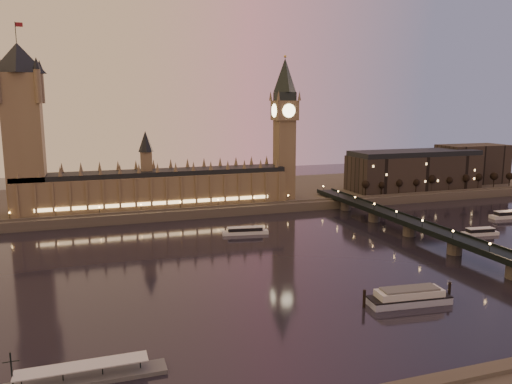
% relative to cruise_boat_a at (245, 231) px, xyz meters
% --- Properties ---
extents(ground, '(700.00, 700.00, 0.00)m').
position_rel_cruise_boat_a_xyz_m(ground, '(-2.44, -52.88, -1.90)').
color(ground, black).
rests_on(ground, ground).
extents(far_embankment, '(560.00, 130.00, 6.00)m').
position_rel_cruise_boat_a_xyz_m(far_embankment, '(27.56, 112.12, 1.10)').
color(far_embankment, '#423D35').
rests_on(far_embankment, ground).
extents(palace_of_westminster, '(180.00, 26.62, 52.00)m').
position_rel_cruise_boat_a_xyz_m(palace_of_westminster, '(-42.57, 68.11, 19.80)').
color(palace_of_westminster, brown).
rests_on(palace_of_westminster, ground).
extents(victoria_tower, '(31.68, 31.68, 118.00)m').
position_rel_cruise_boat_a_xyz_m(victoria_tower, '(-122.44, 68.12, 63.88)').
color(victoria_tower, brown).
rests_on(victoria_tower, ground).
extents(big_ben, '(17.68, 17.68, 104.00)m').
position_rel_cruise_boat_a_xyz_m(big_ben, '(51.55, 68.11, 62.05)').
color(big_ben, brown).
rests_on(big_ben, ground).
extents(westminster_bridge, '(13.20, 260.00, 15.30)m').
position_rel_cruise_boat_a_xyz_m(westminster_bridge, '(89.17, -52.88, 3.61)').
color(westminster_bridge, black).
rests_on(westminster_bridge, ground).
extents(city_block, '(155.00, 45.00, 34.00)m').
position_rel_cruise_boat_a_xyz_m(city_block, '(192.50, 78.05, 20.34)').
color(city_block, black).
rests_on(city_block, ground).
extents(bare_tree_0, '(5.68, 5.68, 11.54)m').
position_rel_cruise_boat_a_xyz_m(bare_tree_0, '(114.29, 56.12, 12.70)').
color(bare_tree_0, black).
rests_on(bare_tree_0, ground).
extents(bare_tree_1, '(5.68, 5.68, 11.54)m').
position_rel_cruise_boat_a_xyz_m(bare_tree_1, '(129.58, 56.12, 12.70)').
color(bare_tree_1, black).
rests_on(bare_tree_1, ground).
extents(bare_tree_2, '(5.68, 5.68, 11.54)m').
position_rel_cruise_boat_a_xyz_m(bare_tree_2, '(144.87, 56.12, 12.70)').
color(bare_tree_2, black).
rests_on(bare_tree_2, ground).
extents(bare_tree_3, '(5.68, 5.68, 11.54)m').
position_rel_cruise_boat_a_xyz_m(bare_tree_3, '(160.16, 56.12, 12.70)').
color(bare_tree_3, black).
rests_on(bare_tree_3, ground).
extents(bare_tree_4, '(5.68, 5.68, 11.54)m').
position_rel_cruise_boat_a_xyz_m(bare_tree_4, '(175.46, 56.12, 12.70)').
color(bare_tree_4, black).
rests_on(bare_tree_4, ground).
extents(bare_tree_5, '(5.68, 5.68, 11.54)m').
position_rel_cruise_boat_a_xyz_m(bare_tree_5, '(190.75, 56.12, 12.70)').
color(bare_tree_5, black).
rests_on(bare_tree_5, ground).
extents(bare_tree_6, '(5.68, 5.68, 11.54)m').
position_rel_cruise_boat_a_xyz_m(bare_tree_6, '(206.04, 56.12, 12.70)').
color(bare_tree_6, black).
rests_on(bare_tree_6, ground).
extents(bare_tree_7, '(5.68, 5.68, 11.54)m').
position_rel_cruise_boat_a_xyz_m(bare_tree_7, '(221.33, 56.12, 12.70)').
color(bare_tree_7, black).
rests_on(bare_tree_7, ground).
extents(bare_tree_8, '(5.68, 5.68, 11.54)m').
position_rel_cruise_boat_a_xyz_m(bare_tree_8, '(236.63, 56.12, 12.70)').
color(bare_tree_8, black).
rests_on(bare_tree_8, ground).
extents(bare_tree_9, '(5.68, 5.68, 11.54)m').
position_rel_cruise_boat_a_xyz_m(bare_tree_9, '(251.92, 56.12, 12.70)').
color(bare_tree_9, black).
rests_on(bare_tree_9, ground).
extents(cruise_boat_a, '(27.59, 9.87, 4.32)m').
position_rel_cruise_boat_a_xyz_m(cruise_boat_a, '(0.00, 0.00, 0.00)').
color(cruise_boat_a, silver).
rests_on(cruise_boat_a, ground).
extents(cruise_boat_b, '(27.08, 8.81, 4.92)m').
position_rel_cruise_boat_a_xyz_m(cruise_boat_b, '(180.96, -16.15, 0.26)').
color(cruise_boat_b, silver).
rests_on(cruise_boat_b, ground).
extents(cruise_boat_c, '(22.18, 8.31, 4.33)m').
position_rel_cruise_boat_a_xyz_m(cruise_boat_c, '(129.45, -46.07, 0.00)').
color(cruise_boat_c, silver).
rests_on(cruise_boat_c, ground).
extents(moored_barge, '(37.02, 12.07, 6.82)m').
position_rel_cruise_boat_a_xyz_m(moored_barge, '(28.32, -119.60, 0.97)').
color(moored_barge, '#9CA6C7').
rests_on(moored_barge, ground).
extents(pontoon_pier, '(43.34, 7.22, 11.56)m').
position_rel_cruise_boat_a_xyz_m(pontoon_pier, '(-88.92, -137.16, -0.66)').
color(pontoon_pier, '#595B5E').
rests_on(pontoon_pier, ground).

